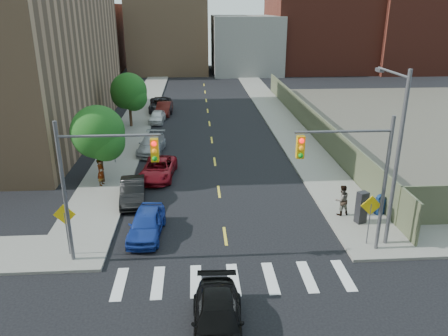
{
  "coord_description": "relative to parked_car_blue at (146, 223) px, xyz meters",
  "views": [
    {
      "loc": [
        -1.44,
        -12.69,
        11.64
      ],
      "look_at": [
        0.28,
        13.15,
        2.0
      ],
      "focal_mm": 35.0,
      "sensor_mm": 36.0,
      "label": 1
    }
  ],
  "objects": [
    {
      "name": "bg_bldg_west",
      "position": [
        -17.8,
        61.64,
        5.28
      ],
      "size": [
        14.0,
        18.0,
        12.0
      ],
      "primitive_type": "cube",
      "color": "#592319",
      "rests_on": "ground"
    },
    {
      "name": "parked_car_black",
      "position": [
        -1.3,
        4.5,
        -0.02
      ],
      "size": [
        1.86,
        4.35,
        1.4
      ],
      "primitive_type": "imported",
      "rotation": [
        0.0,
        0.0,
        0.09
      ],
      "color": "black",
      "rests_on": "ground"
    },
    {
      "name": "parked_car_grey",
      "position": [
        -1.3,
        29.66,
        0.07
      ],
      "size": [
        2.89,
        5.79,
        1.58
      ],
      "primitive_type": "imported",
      "rotation": [
        0.0,
        0.0,
        0.05
      ],
      "color": "black",
      "rests_on": "ground"
    },
    {
      "name": "bg_bldg_center",
      "position": [
        12.2,
        61.64,
        4.28
      ],
      "size": [
        12.0,
        16.0,
        10.0
      ],
      "primitive_type": "cube",
      "color": "gray",
      "rests_on": "ground"
    },
    {
      "name": "bg_bldg_midwest",
      "position": [
        -1.8,
        63.64,
        6.78
      ],
      "size": [
        14.0,
        16.0,
        15.0
      ],
      "primitive_type": "cube",
      "color": "#8C6B4C",
      "rests_on": "ground"
    },
    {
      "name": "signal_nw",
      "position": [
        -1.78,
        -2.36,
        3.81
      ],
      "size": [
        4.59,
        0.3,
        7.0
      ],
      "color": "#59595E",
      "rests_on": "ground"
    },
    {
      "name": "bg_bldg_east",
      "position": [
        26.2,
        63.64,
        7.28
      ],
      "size": [
        18.0,
        18.0,
        16.0
      ],
      "primitive_type": "cube",
      "color": "#592319",
      "rests_on": "ground"
    },
    {
      "name": "fence_north",
      "position": [
        13.8,
        19.64,
        0.53
      ],
      "size": [
        0.12,
        44.0,
        2.5
      ],
      "primitive_type": "cube",
      "color": "#585E41",
      "rests_on": "ground"
    },
    {
      "name": "parked_car_maroon",
      "position": [
        -0.77,
        27.95,
        0.01
      ],
      "size": [
        1.86,
        4.51,
        1.45
      ],
      "primitive_type": "imported",
      "rotation": [
        0.0,
        0.0,
        -0.08
      ],
      "color": "#43100D",
      "rests_on": "ground"
    },
    {
      "name": "sidewalk_nw",
      "position": [
        -3.55,
        33.14,
        -0.64
      ],
      "size": [
        3.5,
        73.0,
        0.15
      ],
      "primitive_type": "cube",
      "color": "gray",
      "rests_on": "ground"
    },
    {
      "name": "bg_bldg_fareast",
      "position": [
        42.2,
        61.64,
        8.28
      ],
      "size": [
        14.0,
        16.0,
        18.0
      ],
      "primitive_type": "cube",
      "color": "#592319",
      "rests_on": "ground"
    },
    {
      "name": "black_sedan",
      "position": [
        3.4,
        -7.86,
        -0.03
      ],
      "size": [
        2.09,
        4.78,
        1.37
      ],
      "primitive_type": "imported",
      "rotation": [
        0.0,
        0.0,
        -0.04
      ],
      "color": "black",
      "rests_on": "ground"
    },
    {
      "name": "tree_west_near",
      "position": [
        -3.8,
        7.68,
        2.76
      ],
      "size": [
        3.66,
        3.64,
        5.52
      ],
      "color": "#332114",
      "rests_on": "ground"
    },
    {
      "name": "pedestrian_east",
      "position": [
        11.12,
        1.5,
        0.35
      ],
      "size": [
        1.03,
        0.89,
        1.83
      ],
      "primitive_type": "imported",
      "rotation": [
        0.0,
        0.0,
        3.39
      ],
      "color": "gray",
      "rests_on": "sidewalk_ne"
    },
    {
      "name": "parked_car_white",
      "position": [
        -1.3,
        24.39,
        -0.07
      ],
      "size": [
        1.78,
        3.88,
        1.29
      ],
      "primitive_type": "imported",
      "rotation": [
        0.0,
        0.0,
        -0.07
      ],
      "color": "silver",
      "rests_on": "ground"
    },
    {
      "name": "sidewalk_ne",
      "position": [
        11.95,
        33.14,
        -0.64
      ],
      "size": [
        3.5,
        73.0,
        0.15
      ],
      "primitive_type": "cube",
      "color": "gray",
      "rests_on": "ground"
    },
    {
      "name": "payphone",
      "position": [
        11.9,
        0.45,
        0.36
      ],
      "size": [
        0.67,
        0.61,
        1.85
      ],
      "primitive_type": "cube",
      "rotation": [
        0.0,
        0.0,
        0.34
      ],
      "color": "black",
      "rests_on": "sidewalk_ne"
    },
    {
      "name": "tree_west_far",
      "position": [
        -3.8,
        22.68,
        2.76
      ],
      "size": [
        3.66,
        3.64,
        5.52
      ],
      "color": "#332114",
      "rests_on": "ground"
    },
    {
      "name": "warn_sign_nw",
      "position": [
        -3.6,
        -1.86,
        1.28
      ],
      "size": [
        1.06,
        0.06,
        2.83
      ],
      "color": "#59595E",
      "rests_on": "ground"
    },
    {
      "name": "signal_ne",
      "position": [
        10.18,
        -2.36,
        3.81
      ],
      "size": [
        4.59,
        0.3,
        7.0
      ],
      "color": "#59595E",
      "rests_on": "ground"
    },
    {
      "name": "warn_sign_ne",
      "position": [
        11.4,
        -1.86,
        1.28
      ],
      "size": [
        1.06,
        0.06,
        2.83
      ],
      "color": "#59595E",
      "rests_on": "ground"
    },
    {
      "name": "mailbox",
      "position": [
        13.4,
        1.45,
        0.02
      ],
      "size": [
        0.59,
        0.52,
        1.21
      ],
      "rotation": [
        0.0,
        0.0,
        0.34
      ],
      "color": "#0D244E",
      "rests_on": "sidewalk_ne"
    },
    {
      "name": "pedestrian_west",
      "position": [
        -3.74,
        7.01,
        0.36
      ],
      "size": [
        0.58,
        0.76,
        1.86
      ],
      "primitive_type": "imported",
      "rotation": [
        0.0,
        0.0,
        1.35
      ],
      "color": "gray",
      "rests_on": "sidewalk_nw"
    },
    {
      "name": "warn_sign_midwest",
      "position": [
        -3.6,
        11.64,
        1.28
      ],
      "size": [
        1.06,
        0.06,
        2.83
      ],
      "color": "#59595E",
      "rests_on": "ground"
    },
    {
      "name": "streetlight_ne",
      "position": [
        12.4,
        -1.46,
        4.5
      ],
      "size": [
        0.25,
        3.7,
        9.0
      ],
      "color": "#59595E",
      "rests_on": "ground"
    },
    {
      "name": "parked_car_blue",
      "position": [
        0.0,
        0.0,
        0.0
      ],
      "size": [
        2.0,
        4.33,
        1.44
      ],
      "primitive_type": "imported",
      "rotation": [
        0.0,
        0.0,
        -0.07
      ],
      "color": "#1C389A",
      "rests_on": "ground"
    },
    {
      "name": "parked_car_red",
      "position": [
        0.0,
        8.48,
        -0.05
      ],
      "size": [
        2.68,
        5.02,
        1.34
      ],
      "primitive_type": "imported",
      "rotation": [
        0.0,
        0.0,
        -0.1
      ],
      "color": "maroon",
      "rests_on": "ground"
    },
    {
      "name": "parked_car_silver",
      "position": [
        -0.99,
        14.34,
        -0.01
      ],
      "size": [
        2.4,
        5.01,
        1.41
      ],
      "primitive_type": "imported",
      "rotation": [
        0.0,
        0.0,
        -0.09
      ],
      "color": "#989B9F",
      "rests_on": "ground"
    }
  ]
}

